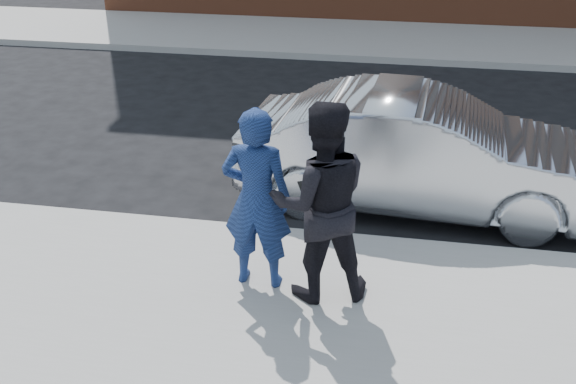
# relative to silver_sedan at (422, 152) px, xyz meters

# --- Properties ---
(ground) EXTENTS (100.00, 100.00, 0.00)m
(ground) POSITION_rel_silver_sedan_xyz_m (1.14, -2.75, -0.75)
(ground) COLOR black
(ground) RESTS_ON ground
(near_sidewalk) EXTENTS (50.00, 3.50, 0.15)m
(near_sidewalk) POSITION_rel_silver_sedan_xyz_m (1.14, -3.00, -0.68)
(near_sidewalk) COLOR gray
(near_sidewalk) RESTS_ON ground
(near_curb) EXTENTS (50.00, 0.10, 0.15)m
(near_curb) POSITION_rel_silver_sedan_xyz_m (1.14, -1.20, -0.68)
(near_curb) COLOR #999691
(near_curb) RESTS_ON ground
(far_sidewalk) EXTENTS (50.00, 3.50, 0.15)m
(far_sidewalk) POSITION_rel_silver_sedan_xyz_m (1.14, 8.50, -0.68)
(far_sidewalk) COLOR gray
(far_sidewalk) RESTS_ON ground
(far_curb) EXTENTS (50.00, 0.10, 0.15)m
(far_curb) POSITION_rel_silver_sedan_xyz_m (1.14, 6.70, -0.68)
(far_curb) COLOR #999691
(far_curb) RESTS_ON ground
(silver_sedan) EXTENTS (4.68, 1.91, 1.51)m
(silver_sedan) POSITION_rel_silver_sedan_xyz_m (0.00, 0.00, 0.00)
(silver_sedan) COLOR #B7BABF
(silver_sedan) RESTS_ON ground
(man_hoodie) EXTENTS (0.70, 0.52, 1.90)m
(man_hoodie) POSITION_rel_silver_sedan_xyz_m (-1.63, -2.30, 0.35)
(man_hoodie) COLOR navy
(man_hoodie) RESTS_ON near_sidewalk
(man_peacoat) EXTENTS (1.17, 1.02, 2.04)m
(man_peacoat) POSITION_rel_silver_sedan_xyz_m (-0.99, -2.38, 0.41)
(man_peacoat) COLOR black
(man_peacoat) RESTS_ON near_sidewalk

